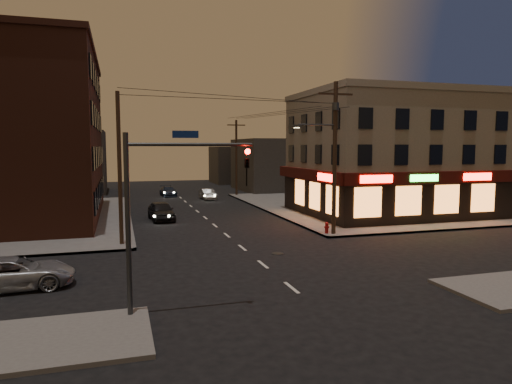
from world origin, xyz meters
name	(u,v)px	position (x,y,z in m)	size (l,w,h in m)	color
ground	(263,264)	(0.00, 0.00, 0.00)	(120.00, 120.00, 0.00)	black
sidewalk_ne	(375,205)	(18.00, 19.00, 0.07)	(24.00, 28.00, 0.15)	#514F4C
pizza_building	(390,154)	(15.93, 13.43, 5.35)	(15.85, 12.85, 10.50)	gray
brick_apartment	(18,138)	(-14.50, 19.00, 6.65)	(12.00, 20.00, 13.00)	#492217
bg_building_ne_a	(276,165)	(14.00, 38.00, 3.50)	(10.00, 12.00, 7.00)	#3F3D3A
bg_building_nw	(69,162)	(-13.00, 42.00, 4.00)	(9.00, 10.00, 8.00)	#3F3D3A
bg_building_ne_b	(237,165)	(12.00, 52.00, 3.00)	(8.00, 8.00, 6.00)	#3F3D3A
utility_pole_main	(333,149)	(6.68, 5.80, 5.76)	(4.20, 0.44, 10.00)	#382619
utility_pole_far	(236,158)	(6.80, 32.00, 4.65)	(0.26, 0.26, 9.00)	#382619
utility_pole_west	(120,169)	(-6.80, 6.50, 4.65)	(0.24, 0.24, 9.00)	#382619
traffic_signal	(158,198)	(-5.57, -5.60, 4.16)	(4.49, 0.32, 6.47)	#333538
suv_cross	(13,273)	(-11.18, -0.81, 0.67)	(2.23, 4.83, 1.34)	gray
sedan_near	(161,211)	(-3.65, 15.79, 0.76)	(1.79, 4.46, 1.52)	black
sedan_mid	(208,194)	(2.69, 29.09, 0.61)	(1.29, 3.71, 1.22)	#65635E
sedan_far	(168,191)	(-1.21, 34.04, 0.60)	(1.67, 4.12, 1.19)	#1A2334
fire_hydrant	(327,227)	(6.40, 6.00, 0.57)	(0.34, 0.34, 0.76)	maroon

